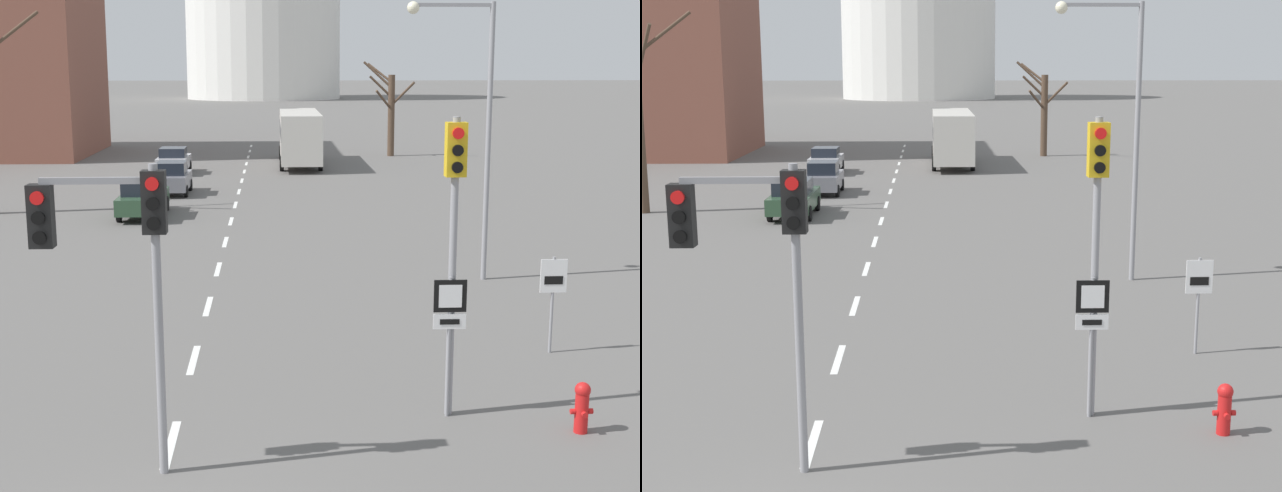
{
  "view_description": "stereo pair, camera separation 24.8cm",
  "coord_description": "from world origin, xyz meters",
  "views": [
    {
      "loc": [
        1.82,
        -10.06,
        6.39
      ],
      "look_at": [
        2.63,
        5.43,
        3.25
      ],
      "focal_mm": 50.0,
      "sensor_mm": 36.0,
      "label": 1
    },
    {
      "loc": [
        2.07,
        -10.07,
        6.39
      ],
      "look_at": [
        2.63,
        5.43,
        3.25
      ],
      "focal_mm": 50.0,
      "sensor_mm": 36.0,
      "label": 2
    }
  ],
  "objects": [
    {
      "name": "sedan_mid_centre",
      "position": [
        -3.84,
        28.34,
        0.82
      ],
      "size": [
        1.82,
        4.57,
        1.62
      ],
      "color": "#2D4C33",
      "rests_on": "ground_plane"
    },
    {
      "name": "lane_stripe_10",
      "position": [
        0.0,
        49.4,
        0.0
      ],
      "size": [
        0.16,
        2.0,
        0.01
      ],
      "primitive_type": "cube",
      "color": "silver",
      "rests_on": "ground_plane"
    },
    {
      "name": "lane_stripe_6",
      "position": [
        0.0,
        31.4,
        0.0
      ],
      "size": [
        0.16,
        2.0,
        0.01
      ],
      "primitive_type": "cube",
      "color": "silver",
      "rests_on": "ground_plane"
    },
    {
      "name": "lane_stripe_0",
      "position": [
        0.0,
        4.4,
        0.0
      ],
      "size": [
        0.16,
        2.0,
        0.01
      ],
      "primitive_type": "cube",
      "color": "silver",
      "rests_on": "ground_plane"
    },
    {
      "name": "lane_stripe_7",
      "position": [
        0.0,
        35.9,
        0.0
      ],
      "size": [
        0.16,
        2.0,
        0.01
      ],
      "primitive_type": "cube",
      "color": "silver",
      "rests_on": "ground_plane"
    },
    {
      "name": "lane_stripe_13",
      "position": [
        0.0,
        62.9,
        0.0
      ],
      "size": [
        0.16,
        2.0,
        0.01
      ],
      "primitive_type": "cube",
      "color": "silver",
      "rests_on": "ground_plane"
    },
    {
      "name": "sedan_near_left",
      "position": [
        -4.23,
        44.09,
        0.81
      ],
      "size": [
        1.86,
        3.98,
        1.58
      ],
      "color": "#B7B7BC",
      "rests_on": "ground_plane"
    },
    {
      "name": "lane_stripe_5",
      "position": [
        0.0,
        26.9,
        0.0
      ],
      "size": [
        0.16,
        2.0,
        0.01
      ],
      "primitive_type": "cube",
      "color": "silver",
      "rests_on": "ground_plane"
    },
    {
      "name": "traffic_signal_near_right",
      "position": [
        5.04,
        5.52,
        3.83
      ],
      "size": [
        0.36,
        0.34,
        5.53
      ],
      "color": "gray",
      "rests_on": "ground_plane"
    },
    {
      "name": "route_sign_post",
      "position": [
        4.99,
        5.4,
        1.82
      ],
      "size": [
        0.6,
        0.08,
        2.66
      ],
      "color": "gray",
      "rests_on": "ground_plane"
    },
    {
      "name": "lane_stripe_9",
      "position": [
        0.0,
        44.9,
        0.0
      ],
      "size": [
        0.16,
        2.0,
        0.01
      ],
      "primitive_type": "cube",
      "color": "silver",
      "rests_on": "ground_plane"
    },
    {
      "name": "lane_stripe_3",
      "position": [
        0.0,
        17.9,
        0.0
      ],
      "size": [
        0.16,
        2.0,
        0.01
      ],
      "primitive_type": "cube",
      "color": "silver",
      "rests_on": "ground_plane"
    },
    {
      "name": "lane_stripe_11",
      "position": [
        0.0,
        53.9,
        0.0
      ],
      "size": [
        0.16,
        2.0,
        0.01
      ],
      "primitive_type": "cube",
      "color": "silver",
      "rests_on": "ground_plane"
    },
    {
      "name": "lane_stripe_2",
      "position": [
        0.0,
        13.4,
        0.0
      ],
      "size": [
        0.16,
        2.0,
        0.01
      ],
      "primitive_type": "cube",
      "color": "silver",
      "rests_on": "ground_plane"
    },
    {
      "name": "lane_stripe_1",
      "position": [
        0.0,
        8.9,
        0.0
      ],
      "size": [
        0.16,
        2.0,
        0.01
      ],
      "primitive_type": "cube",
      "color": "silver",
      "rests_on": "ground_plane"
    },
    {
      "name": "traffic_signal_centre_tall",
      "position": [
        -0.58,
        3.32,
        3.76
      ],
      "size": [
        2.05,
        0.34,
        4.96
      ],
      "color": "gray",
      "rests_on": "ground_plane"
    },
    {
      "name": "lane_stripe_4",
      "position": [
        0.0,
        22.4,
        0.0
      ],
      "size": [
        0.16,
        2.0,
        0.01
      ],
      "primitive_type": "cube",
      "color": "silver",
      "rests_on": "ground_plane"
    },
    {
      "name": "lane_stripe_8",
      "position": [
        0.0,
        40.4,
        0.0
      ],
      "size": [
        0.16,
        2.0,
        0.01
      ],
      "primitive_type": "cube",
      "color": "silver",
      "rests_on": "ground_plane"
    },
    {
      "name": "bare_tree_right_near",
      "position": [
        10.2,
        54.15,
        3.32
      ],
      "size": [
        3.52,
        2.41,
        6.75
      ],
      "color": "brown",
      "rests_on": "ground_plane"
    },
    {
      "name": "sedan_near_right",
      "position": [
        -3.33,
        35.22,
        0.82
      ],
      "size": [
        1.74,
        3.85,
        1.66
      ],
      "color": "slate",
      "rests_on": "ground_plane"
    },
    {
      "name": "lane_stripe_12",
      "position": [
        0.0,
        58.4,
        0.0
      ],
      "size": [
        0.16,
        2.0,
        0.01
      ],
      "primitive_type": "cube",
      "color": "silver",
      "rests_on": "ground_plane"
    },
    {
      "name": "speed_limit_sign",
      "position": [
        8.05,
        9.0,
        1.5
      ],
      "size": [
        0.6,
        0.08,
        2.22
      ],
      "color": "gray",
      "rests_on": "ground_plane"
    },
    {
      "name": "fire_hydrant",
      "position": [
        7.22,
        4.54,
        0.5
      ],
      "size": [
        0.4,
        0.34,
        0.93
      ],
      "color": "red",
      "rests_on": "ground_plane"
    },
    {
      "name": "city_bus",
      "position": [
        3.52,
        48.28,
        2.05
      ],
      "size": [
        2.66,
        10.8,
        3.48
      ],
      "color": "beige",
      "rests_on": "ground_plane"
    },
    {
      "name": "street_lamp_right",
      "position": [
        7.7,
        16.12,
        5.09
      ],
      "size": [
        2.58,
        0.36,
        8.22
      ],
      "color": "gray",
      "rests_on": "ground_plane"
    }
  ]
}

